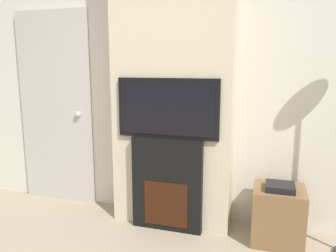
{
  "coord_description": "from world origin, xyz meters",
  "views": [
    {
      "loc": [
        0.81,
        -0.93,
        1.44
      ],
      "look_at": [
        0.0,
        1.7,
        0.93
      ],
      "focal_mm": 35.0,
      "sensor_mm": 36.0,
      "label": 1
    }
  ],
  "objects": [
    {
      "name": "media_stand",
      "position": [
        0.94,
        1.73,
        0.24
      ],
      "size": [
        0.41,
        0.38,
        0.51
      ],
      "color": "brown",
      "rests_on": "ground_plane"
    },
    {
      "name": "fireplace",
      "position": [
        0.0,
        1.69,
        0.41
      ],
      "size": [
        0.63,
        0.15,
        0.83
      ],
      "color": "black",
      "rests_on": "ground_plane"
    },
    {
      "name": "television",
      "position": [
        0.0,
        1.69,
        1.09
      ],
      "size": [
        0.88,
        0.07,
        0.51
      ],
      "color": "black",
      "rests_on": "fireplace"
    },
    {
      "name": "entry_door",
      "position": [
        -1.32,
        1.97,
        1.0
      ],
      "size": [
        0.83,
        0.09,
        1.99
      ],
      "color": "#BCB7AD",
      "rests_on": "ground_plane"
    },
    {
      "name": "chimney_breast",
      "position": [
        0.0,
        1.85,
        1.35
      ],
      "size": [
        1.07,
        0.3,
        2.7
      ],
      "color": "beige",
      "rests_on": "ground_plane"
    },
    {
      "name": "wall_back",
      "position": [
        0.0,
        2.03,
        1.35
      ],
      "size": [
        6.0,
        0.06,
        2.7
      ],
      "color": "silver",
      "rests_on": "ground_plane"
    }
  ]
}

